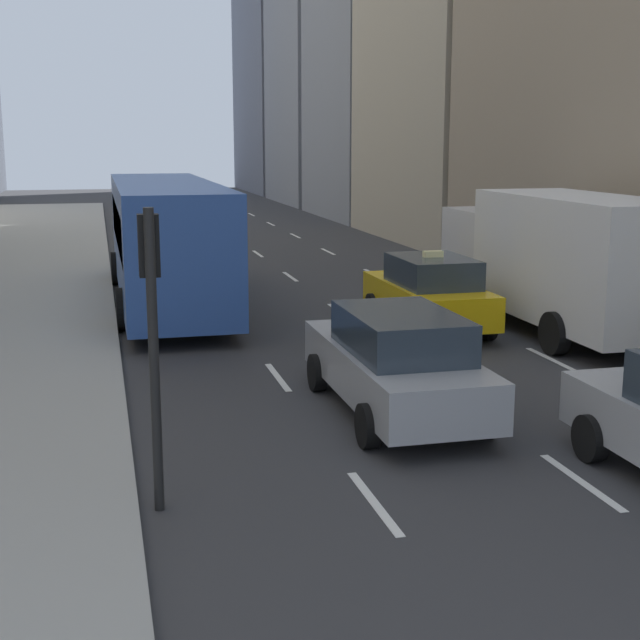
{
  "coord_description": "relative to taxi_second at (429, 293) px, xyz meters",
  "views": [
    {
      "loc": [
        -3.29,
        -1.72,
        4.35
      ],
      "look_at": [
        0.32,
        12.84,
        1.29
      ],
      "focal_mm": 50.0,
      "sensor_mm": 36.0,
      "label": 1
    }
  ],
  "objects": [
    {
      "name": "box_truck",
      "position": [
        2.8,
        -0.73,
        0.83
      ],
      "size": [
        2.58,
        8.4,
        3.15
      ],
      "color": "silver",
      "rests_on": "ground"
    },
    {
      "name": "lane_markings",
      "position": [
        -1.4,
        5.74,
        -0.87
      ],
      "size": [
        5.72,
        56.0,
        0.01
      ],
      "color": "white",
      "rests_on": "ground"
    },
    {
      "name": "sedan_silver_behind",
      "position": [
        -2.8,
        -5.9,
        -0.01
      ],
      "size": [
        2.02,
        4.92,
        1.71
      ],
      "color": "#9EA0A5",
      "rests_on": "ground"
    },
    {
      "name": "taxi_second",
      "position": [
        0.0,
        0.0,
        0.0
      ],
      "size": [
        2.02,
        4.4,
        1.87
      ],
      "color": "yellow",
      "rests_on": "ground"
    },
    {
      "name": "city_bus",
      "position": [
        -5.61,
        4.88,
        0.91
      ],
      "size": [
        2.8,
        11.61,
        3.25
      ],
      "color": "#2D519E",
      "rests_on": "ground"
    },
    {
      "name": "traffic_light_pole",
      "position": [
        -6.75,
        -8.74,
        1.53
      ],
      "size": [
        0.24,
        0.42,
        3.6
      ],
      "color": "black",
      "rests_on": "ground"
    }
  ]
}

